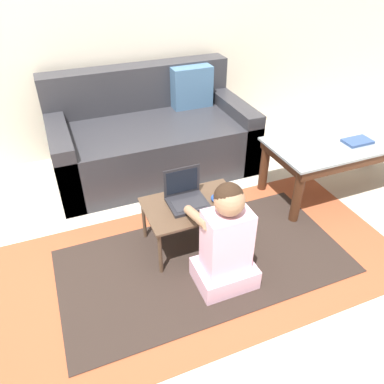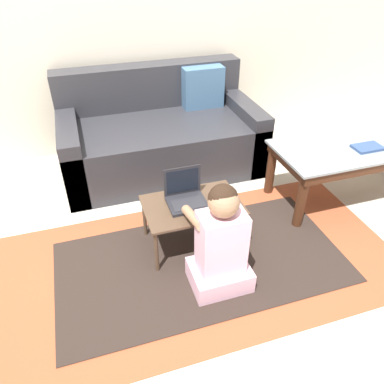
{
  "view_description": "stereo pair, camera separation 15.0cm",
  "coord_description": "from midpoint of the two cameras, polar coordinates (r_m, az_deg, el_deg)",
  "views": [
    {
      "loc": [
        -0.75,
        -1.56,
        1.77
      ],
      "look_at": [
        -0.01,
        0.27,
        0.39
      ],
      "focal_mm": 35.0,
      "sensor_mm": 36.0,
      "label": 1
    },
    {
      "loc": [
        -0.61,
        -1.61,
        1.77
      ],
      "look_at": [
        -0.01,
        0.27,
        0.39
      ],
      "focal_mm": 35.0,
      "sensor_mm": 36.0,
      "label": 2
    }
  ],
  "objects": [
    {
      "name": "laptop",
      "position": [
        2.39,
        -2.67,
        -0.95
      ],
      "size": [
        0.25,
        0.21,
        0.22
      ],
      "color": "#232328",
      "rests_on": "laptop_desk"
    },
    {
      "name": "computer_mouse",
      "position": [
        2.41,
        1.96,
        -1.09
      ],
      "size": [
        0.07,
        0.09,
        0.04
      ],
      "color": "#234CB2",
      "rests_on": "laptop_desk"
    },
    {
      "name": "wall_back",
      "position": [
        3.52,
        -11.84,
        25.79
      ],
      "size": [
        9.0,
        0.06,
        2.5
      ],
      "color": "beige",
      "rests_on": "ground_plane"
    },
    {
      "name": "person_seated",
      "position": [
        2.15,
        3.18,
        -7.73
      ],
      "size": [
        0.35,
        0.43,
        0.71
      ],
      "color": "#E5B2CC",
      "rests_on": "ground_plane"
    },
    {
      "name": "coffee_table",
      "position": [
        3.12,
        20.66,
        6.33
      ],
      "size": [
        1.19,
        0.56,
        0.46
      ],
      "color": "gray",
      "rests_on": "ground_plane"
    },
    {
      "name": "area_rug",
      "position": [
        2.48,
        0.14,
        -10.58
      ],
      "size": [
        2.55,
        1.3,
        0.01
      ],
      "color": "#9E4C2D",
      "rests_on": "ground_plane"
    },
    {
      "name": "book_on_table",
      "position": [
        3.08,
        22.64,
        7.12
      ],
      "size": [
        0.21,
        0.13,
        0.02
      ],
      "color": "#334C7F",
      "rests_on": "coffee_table"
    },
    {
      "name": "couch",
      "position": [
        3.35,
        -7.54,
        8.41
      ],
      "size": [
        1.67,
        0.94,
        0.82
      ],
      "color": "#2D2D33",
      "rests_on": "ground_plane"
    },
    {
      "name": "laptop_desk",
      "position": [
        2.42,
        -1.61,
        -2.55
      ],
      "size": [
        0.63,
        0.41,
        0.33
      ],
      "color": "#4C3828",
      "rests_on": "ground_plane"
    },
    {
      "name": "ground_plane",
      "position": [
        2.47,
        0.91,
        -10.85
      ],
      "size": [
        16.0,
        16.0,
        0.0
      ],
      "primitive_type": "plane",
      "color": "beige"
    }
  ]
}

